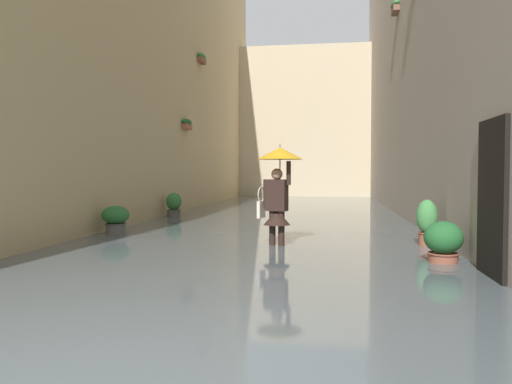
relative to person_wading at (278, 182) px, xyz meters
name	(u,v)px	position (x,y,z in m)	size (l,w,h in m)	color
ground_plane	(282,220)	(0.55, -6.23, -1.33)	(63.16, 63.16, 0.00)	gray
flood_water	(282,218)	(0.55, -6.23, -1.26)	(8.04, 31.26, 0.14)	#515B60
building_facade_left	(436,25)	(-3.97, -6.23, 4.47)	(2.04, 29.26, 11.59)	#A89989
building_facade_right	(141,30)	(5.07, -6.23, 4.69)	(2.04, 29.26, 12.03)	tan
building_facade_far	(305,124)	(0.55, -19.76, 2.94)	(10.84, 1.80, 8.53)	beige
person_wading	(278,182)	(0.00, 0.00, 0.00)	(0.86, 0.86, 2.03)	#4C4233
potted_plant_near_left	(443,244)	(-2.67, 1.38, -0.90)	(0.58, 0.58, 0.76)	brown
potted_plant_near_right	(174,206)	(3.82, -5.64, -0.86)	(0.47, 0.47, 0.87)	#66605B
potted_plant_far_right	(116,220)	(3.75, -1.24, -0.89)	(0.61, 0.61, 0.75)	#66605B
potted_plant_far_left	(427,223)	(-2.75, -0.43, -0.78)	(0.38, 0.38, 0.99)	brown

